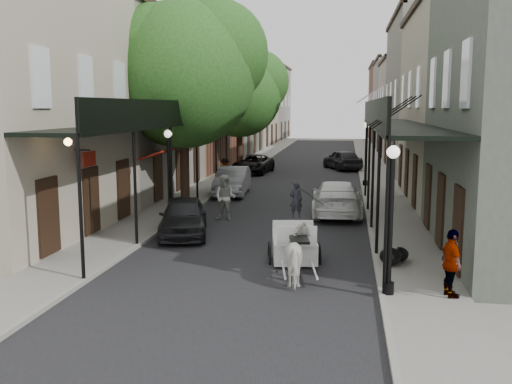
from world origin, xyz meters
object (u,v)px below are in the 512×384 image
at_px(lamppost_left, 169,174).
at_px(car_right_far, 342,159).
at_px(tree_far, 245,91).
at_px(lamppost_right_far, 366,153).
at_px(tree_near, 192,69).
at_px(pedestrian_sidewalk_left, 225,171).
at_px(car_left_near, 183,217).
at_px(pedestrian_sidewalk_right, 451,263).
at_px(car_left_mid, 232,181).
at_px(car_left_far, 253,164).
at_px(horse, 299,255).
at_px(lamppost_right_near, 391,218).
at_px(car_right_near, 337,198).
at_px(pedestrian_walking, 225,198).
at_px(carriage, 294,228).

relative_size(lamppost_left, car_right_far, 0.82).
bearing_deg(tree_far, lamppost_right_far, -36.51).
distance_m(tree_near, pedestrian_sidewalk_left, 8.96).
bearing_deg(tree_near, car_left_near, -78.47).
bearing_deg(lamppost_right_far, pedestrian_sidewalk_right, -85.77).
height_order(car_left_mid, car_right_far, car_right_far).
bearing_deg(lamppost_left, car_left_far, 88.41).
bearing_deg(pedestrian_sidewalk_left, pedestrian_sidewalk_right, 85.84).
bearing_deg(horse, car_left_near, -55.68).
height_order(lamppost_right_near, car_left_far, lamppost_right_near).
bearing_deg(car_right_near, tree_near, -11.83).
relative_size(lamppost_right_far, car_left_near, 0.89).
bearing_deg(car_left_far, horse, -72.37).
bearing_deg(lamppost_right_near, car_left_far, 106.50).
xyz_separation_m(tree_far, car_left_near, (1.31, -20.18, -5.12)).
relative_size(tree_far, pedestrian_sidewalk_left, 5.50).
height_order(pedestrian_sidewalk_right, car_left_mid, pedestrian_sidewalk_right).
relative_size(pedestrian_sidewalk_right, car_right_far, 0.37).
relative_size(lamppost_left, horse, 2.04).
distance_m(lamppost_left, car_left_mid, 8.17).
relative_size(car_left_near, car_left_mid, 0.92).
xyz_separation_m(lamppost_right_far, pedestrian_sidewalk_left, (-8.30, -0.81, -1.15)).
bearing_deg(pedestrian_walking, carriage, -48.67).
relative_size(pedestrian_sidewalk_right, car_left_near, 0.40).
xyz_separation_m(tree_near, horse, (5.99, -11.18, -5.72)).
distance_m(pedestrian_walking, car_left_far, 17.05).
height_order(lamppost_right_near, car_left_mid, lamppost_right_near).
relative_size(horse, pedestrian_sidewalk_left, 1.16).
bearing_deg(car_right_near, car_right_far, -92.21).
distance_m(lamppost_left, car_right_near, 7.45).
bearing_deg(carriage, horse, -90.00).
distance_m(pedestrian_sidewalk_left, car_right_far, 12.39).
bearing_deg(carriage, car_right_far, 78.18).
xyz_separation_m(tree_far, horse, (6.03, -25.18, -5.07)).
xyz_separation_m(lamppost_right_near, pedestrian_sidewalk_left, (-8.30, 19.19, -1.15)).
bearing_deg(lamppost_left, car_left_mid, 82.91).
bearing_deg(car_right_far, pedestrian_walking, 55.02).
bearing_deg(pedestrian_sidewalk_left, pedestrian_walking, 71.05).
xyz_separation_m(lamppost_right_far, car_left_near, (-7.04, -14.00, -1.34)).
xyz_separation_m(car_left_mid, car_right_near, (5.70, -5.00, 0.01)).
relative_size(tree_far, car_right_near, 1.65).
height_order(tree_far, pedestrian_sidewalk_left, tree_far).
relative_size(lamppost_right_far, horse, 2.04).
bearing_deg(lamppost_right_far, tree_near, -136.69).
bearing_deg(car_left_near, lamppost_right_far, 49.73).
distance_m(tree_far, car_left_mid, 11.43).
relative_size(lamppost_left, car_right_near, 0.71).
xyz_separation_m(tree_far, pedestrian_walking, (2.25, -17.15, -4.88)).
xyz_separation_m(car_right_near, car_right_far, (0.07, 18.50, 0.01)).
distance_m(pedestrian_walking, car_right_far, 21.00).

